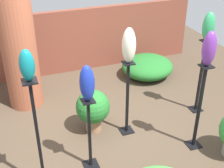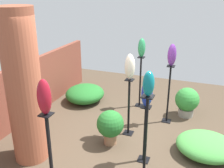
# 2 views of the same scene
# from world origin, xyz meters

# --- Properties ---
(ground_plane) EXTENTS (8.00, 8.00, 0.00)m
(ground_plane) POSITION_xyz_m (0.00, 0.00, 0.00)
(ground_plane) COLOR #4C3D2D
(brick_wall_back) EXTENTS (5.60, 0.12, 1.32)m
(brick_wall_back) POSITION_xyz_m (0.00, 2.37, 0.66)
(brick_wall_back) COLOR brown
(brick_wall_back) RESTS_ON ground
(brick_pillar) EXTENTS (0.58, 0.58, 2.63)m
(brick_pillar) POSITION_xyz_m (-0.98, 1.39, 1.31)
(brick_pillar) COLOR #9E5138
(brick_pillar) RESTS_ON ground
(pedestal_ivory) EXTENTS (0.20, 0.20, 1.20)m
(pedestal_ivory) POSITION_xyz_m (0.38, -0.00, 0.55)
(pedestal_ivory) COLOR black
(pedestal_ivory) RESTS_ON ground
(pedestal_cobalt) EXTENTS (0.20, 0.20, 1.05)m
(pedestal_cobalt) POSITION_xyz_m (-0.37, -0.52, 0.48)
(pedestal_cobalt) COLOR black
(pedestal_cobalt) RESTS_ON ground
(pedestal_teal) EXTENTS (0.20, 0.20, 1.54)m
(pedestal_teal) POSITION_xyz_m (-1.02, -0.68, 0.71)
(pedestal_teal) COLOR black
(pedestal_teal) RESTS_ON ground
(pedestal_jade) EXTENTS (0.20, 0.20, 1.28)m
(pedestal_jade) POSITION_xyz_m (1.74, 0.13, 0.59)
(pedestal_jade) COLOR black
(pedestal_jade) RESTS_ON ground
(pedestal_ruby) EXTENTS (0.20, 0.20, 1.35)m
(pedestal_ruby) POSITION_xyz_m (-1.65, 0.51, 0.62)
(pedestal_ruby) COLOR black
(pedestal_ruby) RESTS_ON ground
(pedestal_violet) EXTENTS (0.20, 0.20, 1.31)m
(pedestal_violet) POSITION_xyz_m (1.18, -0.66, 0.61)
(pedestal_violet) COLOR black
(pedestal_violet) RESTS_ON ground
(art_vase_ivory) EXTENTS (0.19, 0.20, 0.51)m
(art_vase_ivory) POSITION_xyz_m (0.38, -0.00, 1.45)
(art_vase_ivory) COLOR beige
(art_vase_ivory) RESTS_ON pedestal_ivory
(art_vase_cobalt) EXTENTS (0.18, 0.18, 0.47)m
(art_vase_cobalt) POSITION_xyz_m (-0.37, -0.52, 1.29)
(art_vase_cobalt) COLOR #192D9E
(art_vase_cobalt) RESTS_ON pedestal_cobalt
(art_vase_teal) EXTENTS (0.16, 0.16, 0.35)m
(art_vase_teal) POSITION_xyz_m (-1.02, -0.68, 1.71)
(art_vase_teal) COLOR #0F727A
(art_vase_teal) RESTS_ON pedestal_teal
(art_vase_jade) EXTENTS (0.19, 0.18, 0.45)m
(art_vase_jade) POSITION_xyz_m (1.74, 0.13, 1.51)
(art_vase_jade) COLOR #2D9356
(art_vase_jade) RESTS_ON pedestal_jade
(art_vase_ruby) EXTENTS (0.18, 0.18, 0.48)m
(art_vase_ruby) POSITION_xyz_m (-1.65, 0.51, 1.59)
(art_vase_ruby) COLOR maroon
(art_vase_ruby) RESTS_ON pedestal_ruby
(art_vase_violet) EXTENTS (0.17, 0.18, 0.47)m
(art_vase_violet) POSITION_xyz_m (1.18, -0.66, 1.55)
(art_vase_violet) COLOR #6B2D8C
(art_vase_violet) RESTS_ON pedestal_violet
(potted_plant_front_left) EXTENTS (0.52, 0.52, 0.70)m
(potted_plant_front_left) POSITION_xyz_m (-0.10, 0.22, 0.41)
(potted_plant_front_left) COLOR #936B4C
(potted_plant_front_left) RESTS_ON ground
(potted_plant_walkway_edge) EXTENTS (0.55, 0.55, 0.69)m
(potted_plant_walkway_edge) POSITION_xyz_m (1.61, -1.03, 0.38)
(potted_plant_walkway_edge) COLOR gray
(potted_plant_walkway_edge) RESTS_ON ground
(foliage_bed_west) EXTENTS (0.99, 1.07, 0.35)m
(foliage_bed_west) POSITION_xyz_m (0.20, -1.53, 0.18)
(foliage_bed_west) COLOR #479942
(foliage_bed_west) RESTS_ON ground
(foliage_bed_center) EXTENTS (1.06, 1.00, 0.43)m
(foliage_bed_center) POSITION_xyz_m (1.49, 1.55, 0.21)
(foliage_bed_center) COLOR #236B28
(foliage_bed_center) RESTS_ON ground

